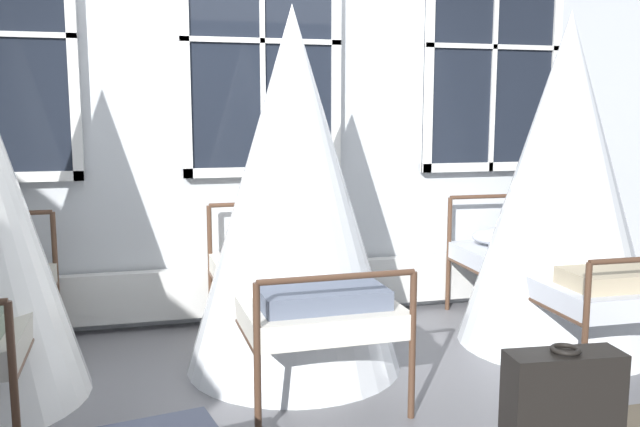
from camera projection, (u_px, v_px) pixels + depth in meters
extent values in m
plane|color=slate|center=(294.00, 369.00, 4.20)|extent=(19.31, 19.31, 0.00)
cube|color=silver|center=(260.00, 116.00, 5.08)|extent=(7.70, 0.10, 3.08)
cube|color=silver|center=(73.00, 61.00, 4.60)|extent=(0.07, 0.06, 1.63)
cube|color=black|center=(262.00, 64.00, 4.92)|extent=(1.17, 0.02, 1.63)
cube|color=silver|center=(264.00, 172.00, 5.03)|extent=(1.17, 0.06, 0.07)
cube|color=silver|center=(185.00, 63.00, 4.78)|extent=(0.07, 0.06, 1.63)
cube|color=silver|center=(335.00, 65.00, 5.05)|extent=(0.07, 0.06, 1.63)
cube|color=silver|center=(262.00, 64.00, 4.92)|extent=(0.04, 0.06, 1.63)
cube|color=silver|center=(262.00, 41.00, 4.89)|extent=(1.17, 0.06, 0.04)
cube|color=black|center=(493.00, 68.00, 5.37)|extent=(1.17, 0.02, 1.63)
cube|color=silver|center=(489.00, 167.00, 5.49)|extent=(1.17, 0.06, 0.07)
cube|color=silver|center=(428.00, 67.00, 5.24)|extent=(0.07, 0.06, 1.63)
cube|color=silver|center=(554.00, 69.00, 5.51)|extent=(0.07, 0.06, 1.63)
cube|color=silver|center=(493.00, 68.00, 5.37)|extent=(0.04, 0.06, 1.63)
cube|color=silver|center=(494.00, 47.00, 5.35)|extent=(1.17, 0.06, 0.04)
cube|color=silver|center=(265.00, 288.00, 5.14)|extent=(4.29, 0.10, 0.36)
cylinder|color=#4C3323|center=(56.00, 278.00, 4.63)|extent=(0.04, 0.04, 0.91)
cylinder|color=#4C3323|center=(14.00, 388.00, 2.94)|extent=(0.04, 0.04, 0.78)
cylinder|color=#4C3323|center=(40.00, 320.00, 3.79)|extent=(0.06, 1.79, 0.03)
cylinder|color=#4C3323|center=(210.00, 267.00, 4.94)|extent=(0.04, 0.04, 0.91)
cylinder|color=#4C3323|center=(317.00, 261.00, 5.16)|extent=(0.04, 0.04, 0.91)
cylinder|color=#4C3323|center=(257.00, 362.00, 3.25)|extent=(0.04, 0.04, 0.78)
cylinder|color=#4C3323|center=(412.00, 346.00, 3.48)|extent=(0.04, 0.04, 0.78)
cylinder|color=#4C3323|center=(229.00, 305.00, 4.10)|extent=(0.09, 1.79, 0.03)
cylinder|color=#4C3323|center=(355.00, 295.00, 4.32)|extent=(0.09, 1.79, 0.03)
cylinder|color=#4C3323|center=(264.00, 204.00, 4.98)|extent=(0.81, 0.06, 0.03)
cylinder|color=#4C3323|center=(338.00, 277.00, 3.31)|extent=(0.81, 0.06, 0.03)
cube|color=silver|center=(294.00, 289.00, 4.20)|extent=(0.88, 1.83, 0.13)
ellipsoid|color=beige|center=(271.00, 247.00, 4.80)|extent=(0.63, 0.42, 0.14)
cube|color=slate|center=(323.00, 297.00, 3.58)|extent=(0.67, 0.38, 0.10)
cone|color=white|center=(293.00, 191.00, 4.11)|extent=(1.32, 1.32, 2.20)
cylinder|color=#4C3323|center=(449.00, 254.00, 5.39)|extent=(0.04, 0.04, 0.91)
cylinder|color=#4C3323|center=(540.00, 249.00, 5.58)|extent=(0.04, 0.04, 0.91)
cylinder|color=#4C3323|center=(585.00, 333.00, 3.68)|extent=(0.04, 0.04, 0.78)
cylinder|color=#4C3323|center=(504.00, 286.00, 4.54)|extent=(0.06, 1.79, 0.03)
cylinder|color=#4C3323|center=(609.00, 279.00, 4.72)|extent=(0.06, 1.79, 0.03)
cylinder|color=#4C3323|center=(497.00, 196.00, 5.42)|extent=(0.81, 0.05, 0.03)
cube|color=silver|center=(558.00, 273.00, 4.62)|extent=(0.86, 1.82, 0.13)
ellipsoid|color=silver|center=(511.00, 236.00, 5.23)|extent=(0.63, 0.41, 0.14)
cube|color=tan|center=(621.00, 278.00, 3.99)|extent=(0.67, 0.37, 0.10)
cone|color=white|center=(563.00, 182.00, 4.53)|extent=(1.32, 1.32, 2.22)
cube|color=black|center=(563.00, 396.00, 3.26)|extent=(0.57, 0.25, 0.44)
cube|color=tan|center=(552.00, 388.00, 3.37)|extent=(0.50, 0.05, 0.03)
torus|color=black|center=(566.00, 349.00, 3.23)|extent=(0.16, 0.16, 0.02)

